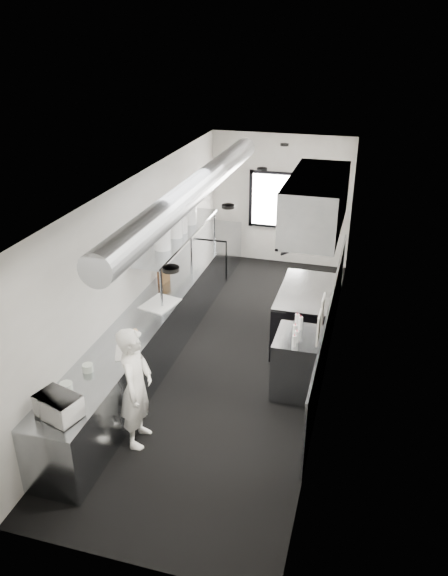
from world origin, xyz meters
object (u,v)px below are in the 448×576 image
Objects in this scene: cutting_board at (160,304)px; knife_block at (164,275)px; pass_shelf at (180,236)px; squeeze_bottle_e at (297,320)px; squeeze_bottle_a at (294,341)px; squeeze_bottle_d at (300,323)px; far_work_table at (218,250)px; line_cook at (136,387)px; plate_stack_b at (176,229)px; deli_tub_a at (66,387)px; deli_tub_b at (88,368)px; small_plate at (135,334)px; plate_stack_a at (162,240)px; squeeze_bottle_c at (295,331)px; bottle_station at (298,363)px; plate_stack_c at (180,222)px; microwave at (58,406)px; exhaust_hood at (316,203)px; prep_counter at (152,334)px; plate_stack_d at (190,214)px; range at (304,316)px; squeeze_bottle_b at (297,337)px.

cutting_board is 0.83m from knife_block.
pass_shelf reaches higher than squeeze_bottle_e.
squeeze_bottle_d reaches higher than squeeze_bottle_a.
line_cook is at bearing -84.29° from far_work_table.
squeeze_bottle_e is (-0.05, 0.55, 0.02)m from squeeze_bottle_a.
plate_stack_b reaches higher than squeeze_bottle_a.
deli_tub_a is 1.16× the size of deli_tub_b.
pass_shelf reaches higher than small_plate.
knife_block is at bearing 115.31° from plate_stack_a.
plate_stack_b is 1.51× the size of squeeze_bottle_d.
knife_block is 0.85× the size of plate_stack_b.
plate_stack_b reaches higher than squeeze_bottle_c.
squeeze_bottle_c is at bearing -147.28° from bottle_station.
small_plate is (0.24, 1.42, -0.05)m from deli_tub_a.
plate_stack_c is (-0.02, 0.09, 0.21)m from pass_shelf.
bottle_station is at bearing -59.47° from far_work_table.
microwave reaches higher than deli_tub_b.
bottle_station is 3.09m from plate_stack_b.
plate_stack_c is (-2.31, 0.39, -0.65)m from exhaust_hood.
prep_counter is at bearing 179.75° from squeeze_bottle_d.
plate_stack_a is 1.30m from plate_stack_d.
plate_stack_c reaches higher than range.
small_plate is 2.19m from squeeze_bottle_a.
far_work_table is 7.65× the size of deli_tub_a.
pass_shelf is 1.47m from cutting_board.
microwave is at bearing -69.32° from deli_tub_a.
squeeze_bottle_e reaches higher than far_work_table.
exhaust_hood reaches higher than squeeze_bottle_d.
microwave is 3.47m from squeeze_bottle_d.
squeeze_bottle_d is at bearing 90.52° from squeeze_bottle_b.
pass_shelf reaches higher than prep_counter.
squeeze_bottle_a is at bearing -96.49° from squeeze_bottle_b.
plate_stack_b is at bearing -90.63° from plate_stack_d.
plate_stack_b is (-0.06, -2.35, 1.27)m from far_work_table.
cutting_board is (0.23, 2.38, -0.05)m from deli_tub_a.
bottle_station is 3.21m from deli_tub_a.
far_work_table is at bearing 88.30° from plate_stack_c.
microwave is at bearing -89.86° from far_work_table.
plate_stack_c is (-0.06, 1.59, 1.29)m from prep_counter.
exhaust_hood is at bearing 91.32° from squeeze_bottle_b.
exhaust_hood is at bearing 42.68° from small_plate.
squeeze_bottle_b is (0.01, 0.12, 0.00)m from squeeze_bottle_a.
bottle_station is 5.74× the size of deli_tub_a.
plate_stack_d reaches higher than line_cook.
squeeze_bottle_b is (2.28, -4.07, 0.53)m from far_work_table.
prep_counter is 36.87× the size of small_plate.
range is at bearing -3.74° from plate_stack_b.
plate_stack_c is at bearing 107.49° from microwave.
squeeze_bottle_a is at bearing -87.27° from range.
pass_shelf is at bearing -76.95° from plate_stack_c.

